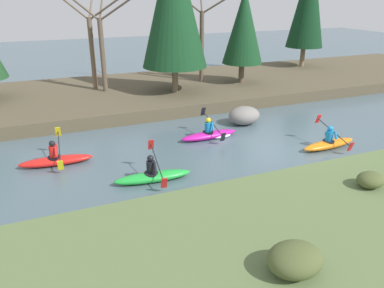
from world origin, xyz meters
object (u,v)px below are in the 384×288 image
kayaker_far_back (57,160)px  boulder_midstream (244,116)px  kayaker_lead (329,143)px  kayaker_middle (211,134)px  kayaker_trailing (153,176)px

kayaker_far_back → boulder_midstream: size_ratio=1.73×
kayaker_lead → kayaker_middle: 5.09m
kayaker_lead → kayaker_far_back: 11.15m
kayaker_lead → kayaker_middle: (-4.15, 2.94, -0.02)m
kayaker_far_back → boulder_midstream: kayaker_far_back is taller
kayaker_far_back → kayaker_trailing: bearing=-37.9°
kayaker_lead → kayaker_middle: same height
kayaker_lead → kayaker_middle: size_ratio=1.00×
kayaker_lead → kayaker_trailing: (-7.80, -0.05, 0.00)m
kayaker_lead → kayaker_trailing: size_ratio=1.00×
kayaker_middle → boulder_midstream: kayaker_middle is taller
kayaker_far_back → boulder_midstream: 9.13m
kayaker_trailing → kayaker_middle: bearing=43.9°
kayaker_far_back → kayaker_lead: bearing=-9.9°
boulder_midstream → kayaker_trailing: bearing=-145.3°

